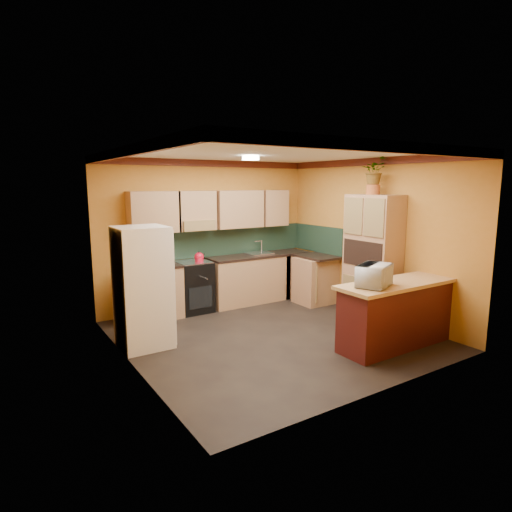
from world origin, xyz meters
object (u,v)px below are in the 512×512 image
Objects in this scene: fridge at (143,287)px; microwave at (374,276)px; pantry at (372,258)px; stove at (193,287)px; base_cabinets_back at (224,283)px; breakfast_bar at (397,316)px.

fridge is 3.23× the size of microwave.
fridge is 3.71m from pantry.
stove is at bearing 86.59° from microwave.
fridge is 3.16m from microwave.
fridge reaches higher than base_cabinets_back.
microwave reaches higher than breakfast_bar.
pantry is 1.51m from microwave.
breakfast_bar is 3.42× the size of microwave.
base_cabinets_back is 2.72m from pantry.
stove is at bearing -180.00° from base_cabinets_back.
stove is 1.73× the size of microwave.
fridge is (-1.91, -1.16, 0.41)m from base_cabinets_back.
pantry is at bearing -50.45° from base_cabinets_back.
pantry is at bearing 59.50° from breakfast_bar.
microwave is at bearing -68.53° from stove.
breakfast_bar is (-0.61, -1.03, -0.61)m from pantry.
pantry is (2.31, -2.04, 0.59)m from stove.
base_cabinets_back is at bearing 129.55° from pantry.
base_cabinets_back and breakfast_bar have the same top height.
stove is 3.36m from microwave.
breakfast_bar is at bearing -61.01° from stove.
fridge reaches higher than stove.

